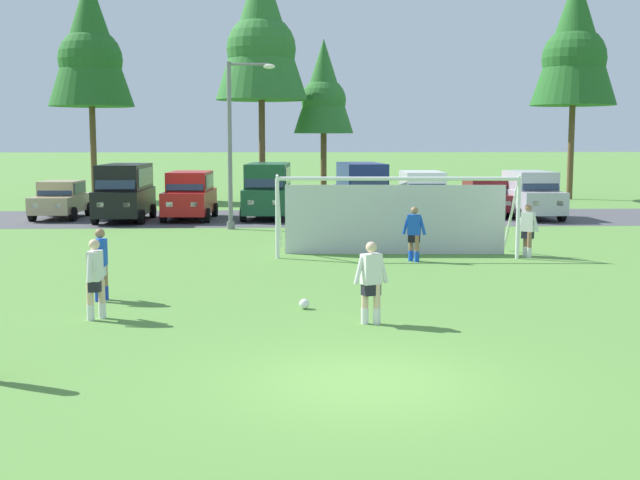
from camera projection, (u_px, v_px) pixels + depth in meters
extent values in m
plane|color=#598C3D|center=(318.00, 249.00, 27.31)|extent=(400.00, 400.00, 0.00)
cube|color=#4C4C51|center=(307.00, 218.00, 38.25)|extent=(52.00, 8.40, 0.01)
sphere|color=white|center=(304.00, 304.00, 17.75)|extent=(0.22, 0.22, 0.22)
sphere|color=black|center=(304.00, 304.00, 17.75)|extent=(0.08, 0.08, 0.08)
sphere|color=red|center=(307.00, 304.00, 17.75)|extent=(0.07, 0.07, 0.07)
cylinder|color=white|center=(518.00, 219.00, 25.07)|extent=(0.12, 0.12, 2.44)
cylinder|color=white|center=(277.00, 219.00, 25.15)|extent=(0.12, 0.12, 2.44)
cylinder|color=white|center=(398.00, 179.00, 24.96)|extent=(7.31, 0.54, 0.12)
cylinder|color=white|center=(512.00, 212.00, 25.95)|extent=(0.20, 1.95, 2.46)
cylinder|color=white|center=(279.00, 212.00, 26.02)|extent=(0.20, 1.95, 2.46)
cube|color=silver|center=(395.00, 220.00, 26.12)|extent=(6.94, 0.44, 2.20)
cylinder|color=#936B4C|center=(417.00, 249.00, 24.50)|extent=(0.14, 0.14, 0.80)
cylinder|color=#936B4C|center=(411.00, 248.00, 24.69)|extent=(0.14, 0.14, 0.80)
cylinder|color=blue|center=(417.00, 257.00, 24.53)|extent=(0.15, 0.15, 0.32)
cylinder|color=blue|center=(411.00, 256.00, 24.72)|extent=(0.15, 0.15, 0.32)
cube|color=black|center=(414.00, 237.00, 24.56)|extent=(0.39, 0.30, 0.28)
cube|color=blue|center=(414.00, 225.00, 24.51)|extent=(0.43, 0.33, 0.60)
sphere|color=#936B4C|center=(414.00, 210.00, 24.46)|extent=(0.22, 0.22, 0.22)
cylinder|color=blue|center=(422.00, 226.00, 24.42)|extent=(0.25, 0.15, 0.55)
cylinder|color=blue|center=(406.00, 225.00, 24.61)|extent=(0.25, 0.15, 0.55)
cylinder|color=beige|center=(102.00, 299.00, 16.79)|extent=(0.14, 0.14, 0.80)
cylinder|color=beige|center=(90.00, 301.00, 16.60)|extent=(0.14, 0.14, 0.80)
cylinder|color=white|center=(102.00, 311.00, 16.82)|extent=(0.15, 0.15, 0.32)
cylinder|color=white|center=(91.00, 313.00, 16.63)|extent=(0.15, 0.15, 0.32)
cube|color=black|center=(96.00, 284.00, 16.66)|extent=(0.24, 0.35, 0.28)
cube|color=silver|center=(95.00, 266.00, 16.61)|extent=(0.26, 0.40, 0.60)
sphere|color=beige|center=(94.00, 245.00, 16.56)|extent=(0.22, 0.22, 0.22)
cylinder|color=silver|center=(100.00, 265.00, 16.86)|extent=(0.10, 0.23, 0.55)
cylinder|color=silver|center=(89.00, 269.00, 16.37)|extent=(0.10, 0.23, 0.55)
cylinder|color=#936B4C|center=(529.00, 245.00, 25.37)|extent=(0.14, 0.14, 0.80)
cylinder|color=#936B4C|center=(525.00, 244.00, 25.64)|extent=(0.14, 0.14, 0.80)
cylinder|color=white|center=(529.00, 253.00, 25.40)|extent=(0.15, 0.15, 0.32)
cylinder|color=white|center=(525.00, 251.00, 25.67)|extent=(0.15, 0.15, 0.32)
cube|color=black|center=(528.00, 234.00, 25.46)|extent=(0.40, 0.38, 0.28)
cube|color=silver|center=(528.00, 222.00, 25.42)|extent=(0.45, 0.42, 0.60)
sphere|color=#936B4C|center=(528.00, 208.00, 25.37)|extent=(0.22, 0.22, 0.22)
cylinder|color=silver|center=(535.00, 223.00, 25.25)|extent=(0.24, 0.21, 0.55)
cylinder|color=silver|center=(521.00, 222.00, 25.59)|extent=(0.24, 0.21, 0.55)
cylinder|color=#936B4C|center=(105.00, 282.00, 18.74)|extent=(0.14, 0.14, 0.80)
cylinder|color=#936B4C|center=(98.00, 284.00, 18.53)|extent=(0.14, 0.14, 0.80)
cylinder|color=#1E38B7|center=(105.00, 293.00, 18.76)|extent=(0.15, 0.15, 0.32)
cylinder|color=#1E38B7|center=(98.00, 294.00, 18.56)|extent=(0.15, 0.15, 0.32)
cube|color=silver|center=(101.00, 269.00, 18.60)|extent=(0.22, 0.34, 0.28)
cube|color=blue|center=(100.00, 252.00, 18.55)|extent=(0.24, 0.38, 0.60)
sphere|color=#936B4C|center=(100.00, 233.00, 18.50)|extent=(0.22, 0.22, 0.22)
cylinder|color=blue|center=(105.00, 252.00, 18.80)|extent=(0.09, 0.23, 0.55)
cylinder|color=blue|center=(96.00, 255.00, 18.30)|extent=(0.09, 0.23, 0.55)
cylinder|color=beige|center=(365.00, 304.00, 16.29)|extent=(0.14, 0.14, 0.80)
cylinder|color=beige|center=(377.00, 304.00, 16.27)|extent=(0.14, 0.14, 0.80)
cylinder|color=white|center=(365.00, 316.00, 16.32)|extent=(0.15, 0.15, 0.32)
cylinder|color=white|center=(377.00, 316.00, 16.30)|extent=(0.15, 0.15, 0.32)
cube|color=black|center=(371.00, 288.00, 16.24)|extent=(0.40, 0.34, 0.28)
cube|color=silver|center=(371.00, 269.00, 16.20)|extent=(0.45, 0.38, 0.60)
sphere|color=beige|center=(371.00, 247.00, 16.14)|extent=(0.22, 0.22, 0.22)
cylinder|color=silver|center=(359.00, 271.00, 16.12)|extent=(0.25, 0.18, 0.55)
cylinder|color=silver|center=(383.00, 269.00, 16.28)|extent=(0.25, 0.18, 0.55)
cube|color=tan|center=(61.00, 203.00, 37.82)|extent=(1.96, 4.26, 0.76)
cube|color=tan|center=(62.00, 188.00, 37.89)|extent=(1.73, 2.16, 0.64)
cube|color=#28384C|center=(55.00, 190.00, 36.93)|extent=(1.54, 0.37, 0.55)
cube|color=#28384C|center=(80.00, 188.00, 37.90)|extent=(0.11, 1.79, 0.45)
cube|color=white|center=(58.00, 206.00, 35.78)|extent=(0.28, 0.09, 0.20)
cube|color=white|center=(35.00, 206.00, 35.77)|extent=(0.28, 0.09, 0.20)
cube|color=#B21414|center=(84.00, 199.00, 39.87)|extent=(0.28, 0.09, 0.20)
cube|color=#B21414|center=(64.00, 199.00, 39.86)|extent=(0.28, 0.09, 0.20)
cylinder|color=black|center=(73.00, 214.00, 36.59)|extent=(0.26, 0.65, 0.64)
cylinder|color=black|center=(32.00, 214.00, 36.57)|extent=(0.26, 0.65, 0.64)
cylinder|color=black|center=(89.00, 209.00, 39.17)|extent=(0.26, 0.65, 0.64)
cylinder|color=black|center=(51.00, 209.00, 39.15)|extent=(0.26, 0.65, 0.64)
cube|color=black|center=(125.00, 202.00, 36.60)|extent=(2.02, 4.82, 1.10)
cube|color=black|center=(125.00, 177.00, 36.67)|extent=(1.85, 4.12, 1.10)
cube|color=#28384C|center=(116.00, 179.00, 34.71)|extent=(1.67, 0.48, 0.91)
cube|color=#28384C|center=(146.00, 177.00, 36.70)|extent=(0.08, 3.49, 0.77)
cube|color=white|center=(126.00, 205.00, 34.27)|extent=(0.28, 0.08, 0.20)
cube|color=white|center=(100.00, 205.00, 34.24)|extent=(0.28, 0.08, 0.20)
cube|color=#B21414|center=(146.00, 197.00, 38.96)|extent=(0.28, 0.08, 0.20)
cube|color=#B21414|center=(123.00, 197.00, 38.92)|extent=(0.28, 0.08, 0.20)
cylinder|color=black|center=(141.00, 217.00, 35.23)|extent=(0.25, 0.64, 0.64)
cylinder|color=black|center=(95.00, 217.00, 35.16)|extent=(0.25, 0.64, 0.64)
cylinder|color=black|center=(153.00, 211.00, 38.18)|extent=(0.25, 0.64, 0.64)
cylinder|color=black|center=(110.00, 211.00, 38.11)|extent=(0.25, 0.64, 0.64)
cube|color=red|center=(190.00, 202.00, 37.32)|extent=(2.09, 4.68, 1.00)
cube|color=red|center=(190.00, 181.00, 37.41)|extent=(1.87, 3.07, 0.84)
cube|color=#28384C|center=(185.00, 183.00, 36.00)|extent=(1.63, 0.45, 0.71)
cube|color=#28384C|center=(210.00, 181.00, 37.41)|extent=(0.15, 2.55, 0.59)
cube|color=white|center=(194.00, 204.00, 35.08)|extent=(0.28, 0.09, 0.20)
cube|color=white|center=(169.00, 204.00, 35.07)|extent=(0.28, 0.09, 0.20)
cube|color=#B21414|center=(208.00, 197.00, 39.56)|extent=(0.28, 0.09, 0.20)
cube|color=#B21414|center=(186.00, 197.00, 39.56)|extent=(0.28, 0.09, 0.20)
cylinder|color=black|center=(207.00, 215.00, 35.97)|extent=(0.27, 0.65, 0.64)
cylinder|color=black|center=(163.00, 215.00, 35.96)|extent=(0.27, 0.65, 0.64)
cylinder|color=black|center=(215.00, 210.00, 38.80)|extent=(0.27, 0.65, 0.64)
cylinder|color=black|center=(174.00, 210.00, 38.79)|extent=(0.27, 0.65, 0.64)
cube|color=#194C2D|center=(268.00, 200.00, 37.85)|extent=(2.29, 4.93, 1.10)
cube|color=#194C2D|center=(268.00, 175.00, 37.91)|extent=(2.09, 4.22, 1.10)
cube|color=#28384C|center=(264.00, 178.00, 35.96)|extent=(1.69, 0.58, 0.91)
cube|color=#28384C|center=(288.00, 175.00, 37.89)|extent=(0.28, 3.48, 0.77)
cube|color=white|center=(276.00, 202.00, 35.49)|extent=(0.28, 0.10, 0.20)
cube|color=white|center=(251.00, 202.00, 35.51)|extent=(0.28, 0.10, 0.20)
cube|color=#B21414|center=(283.00, 195.00, 40.17)|extent=(0.28, 0.10, 0.20)
cube|color=#B21414|center=(261.00, 195.00, 40.20)|extent=(0.28, 0.10, 0.20)
cylinder|color=black|center=(287.00, 214.00, 36.42)|extent=(0.28, 0.66, 0.64)
cylinder|color=black|center=(243.00, 214.00, 36.46)|extent=(0.28, 0.66, 0.64)
cylinder|color=black|center=(291.00, 209.00, 39.37)|extent=(0.28, 0.66, 0.64)
cylinder|color=black|center=(250.00, 209.00, 39.41)|extent=(0.28, 0.66, 0.64)
cube|color=navy|center=(362.00, 199.00, 38.27)|extent=(2.29, 4.92, 1.10)
cube|color=navy|center=(361.00, 175.00, 38.33)|extent=(2.08, 4.21, 1.10)
cube|color=#28384C|center=(369.00, 177.00, 36.39)|extent=(1.69, 0.58, 0.91)
cube|color=#28384C|center=(381.00, 175.00, 38.44)|extent=(0.28, 3.48, 0.77)
cube|color=white|center=(383.00, 202.00, 36.00)|extent=(0.28, 0.10, 0.20)
cube|color=white|center=(359.00, 202.00, 35.87)|extent=(0.28, 0.10, 0.20)
cube|color=#B21414|center=(365.00, 194.00, 40.65)|extent=(0.28, 0.10, 0.20)
cube|color=#B21414|center=(343.00, 195.00, 40.53)|extent=(0.28, 0.10, 0.20)
cylinder|color=black|center=(389.00, 213.00, 36.98)|extent=(0.28, 0.66, 0.64)
cylinder|color=black|center=(346.00, 214.00, 36.76)|extent=(0.28, 0.66, 0.64)
cylinder|color=black|center=(377.00, 208.00, 39.92)|extent=(0.28, 0.66, 0.64)
cylinder|color=black|center=(337.00, 208.00, 39.69)|extent=(0.28, 0.66, 0.64)
cube|color=silver|center=(422.00, 201.00, 37.56)|extent=(2.00, 4.64, 1.00)
cube|color=silver|center=(422.00, 181.00, 37.64)|extent=(1.81, 3.04, 0.84)
cube|color=#28384C|center=(427.00, 183.00, 36.24)|extent=(1.62, 0.41, 0.71)
cube|color=#28384C|center=(441.00, 181.00, 37.66)|extent=(0.10, 2.55, 0.59)
cube|color=white|center=(442.00, 204.00, 35.32)|extent=(0.28, 0.09, 0.20)
cube|color=white|center=(418.00, 204.00, 35.30)|extent=(0.28, 0.09, 0.20)
cube|color=#B21414|center=(426.00, 197.00, 39.81)|extent=(0.28, 0.09, 0.20)
cube|color=#B21414|center=(405.00, 197.00, 39.78)|extent=(0.28, 0.09, 0.20)
cylinder|color=black|center=(449.00, 215.00, 36.23)|extent=(0.25, 0.65, 0.64)
cylinder|color=black|center=(405.00, 215.00, 36.18)|extent=(0.25, 0.65, 0.64)
cylinder|color=black|center=(438.00, 209.00, 39.06)|extent=(0.25, 0.65, 0.64)
cylinder|color=black|center=(398.00, 209.00, 39.01)|extent=(0.25, 0.65, 0.64)
cube|color=maroon|center=(485.00, 201.00, 39.22)|extent=(1.89, 4.24, 0.76)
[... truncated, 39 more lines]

